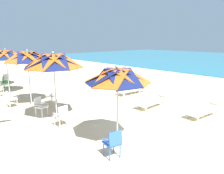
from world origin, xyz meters
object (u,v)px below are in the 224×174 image
(beach_umbrella_0, at_px, (118,77))
(plastic_chair_1, at_px, (61,115))
(beach_umbrella_1, at_px, (53,62))
(beach_umbrella_2, at_px, (27,57))
(plastic_chair_8, at_px, (5,82))
(plastic_chair_7, at_px, (6,79))
(sun_lounger_2, at_px, (152,101))
(plastic_chair_0, at_px, (113,142))
(plastic_chair_2, at_px, (40,105))
(sun_lounger_3, at_px, (132,89))
(beach_umbrella_3, at_px, (6,55))
(plastic_chair_3, at_px, (10,98))
(plastic_chair_4, at_px, (51,95))
(sun_lounger_1, at_px, (204,110))

(beach_umbrella_0, relative_size, plastic_chair_1, 3.01)
(beach_umbrella_0, bearing_deg, beach_umbrella_1, -173.13)
(beach_umbrella_2, relative_size, plastic_chair_8, 3.32)
(beach_umbrella_0, distance_m, plastic_chair_8, 11.19)
(plastic_chair_7, distance_m, sun_lounger_2, 11.28)
(plastic_chair_0, xyz_separation_m, plastic_chair_2, (-4.73, -0.06, 0.00))
(beach_umbrella_0, height_order, sun_lounger_2, beach_umbrella_0)
(sun_lounger_3, bearing_deg, beach_umbrella_3, -132.86)
(beach_umbrella_0, bearing_deg, beach_umbrella_3, -177.35)
(beach_umbrella_0, xyz_separation_m, plastic_chair_1, (-2.53, -0.59, -1.75))
(plastic_chair_8, bearing_deg, plastic_chair_7, 162.81)
(plastic_chair_1, bearing_deg, plastic_chair_3, -169.60)
(beach_umbrella_3, xyz_separation_m, sun_lounger_2, (7.69, 4.54, -2.14))
(plastic_chair_7, bearing_deg, plastic_chair_1, -4.78)
(beach_umbrella_2, bearing_deg, plastic_chair_0, -2.43)
(plastic_chair_2, distance_m, sun_lounger_3, 5.93)
(beach_umbrella_0, height_order, beach_umbrella_2, beach_umbrella_2)
(plastic_chair_8, bearing_deg, sun_lounger_3, 37.64)
(beach_umbrella_1, height_order, plastic_chair_4, beach_umbrella_1)
(plastic_chair_2, distance_m, sun_lounger_1, 7.37)
(beach_umbrella_1, bearing_deg, plastic_chair_8, 178.13)
(plastic_chair_0, height_order, plastic_chair_1, same)
(plastic_chair_0, distance_m, plastic_chair_2, 4.73)
(plastic_chair_3, relative_size, sun_lounger_3, 0.39)
(plastic_chair_0, bearing_deg, plastic_chair_1, 179.16)
(beach_umbrella_3, bearing_deg, plastic_chair_4, 13.98)
(plastic_chair_3, bearing_deg, plastic_chair_0, 5.50)
(beach_umbrella_2, distance_m, beach_umbrella_3, 3.24)
(beach_umbrella_0, height_order, sun_lounger_1, beach_umbrella_0)
(beach_umbrella_1, height_order, plastic_chair_3, beach_umbrella_1)
(plastic_chair_4, bearing_deg, beach_umbrella_3, -166.02)
(beach_umbrella_0, distance_m, plastic_chair_3, 6.72)
(plastic_chair_2, height_order, sun_lounger_2, plastic_chair_2)
(plastic_chair_8, bearing_deg, sun_lounger_2, 24.35)
(plastic_chair_0, bearing_deg, beach_umbrella_2, 177.57)
(beach_umbrella_1, height_order, plastic_chair_1, beach_umbrella_1)
(plastic_chair_4, bearing_deg, beach_umbrella_1, -21.29)
(plastic_chair_8, bearing_deg, plastic_chair_4, 6.72)
(sun_lounger_1, distance_m, sun_lounger_3, 4.86)
(plastic_chair_0, relative_size, plastic_chair_4, 1.00)
(beach_umbrella_1, bearing_deg, sun_lounger_1, 51.59)
(plastic_chair_7, bearing_deg, beach_umbrella_1, -3.97)
(sun_lounger_1, bearing_deg, plastic_chair_8, -157.66)
(plastic_chair_0, xyz_separation_m, plastic_chair_4, (-6.08, 1.13, 0.00))
(plastic_chair_0, height_order, beach_umbrella_3, beach_umbrella_3)
(plastic_chair_0, distance_m, sun_lounger_3, 7.44)
(plastic_chair_1, xyz_separation_m, plastic_chair_7, (-9.72, 0.81, 0.00))
(plastic_chair_2, xyz_separation_m, sun_lounger_1, (5.00, 5.40, -0.22))
(plastic_chair_0, relative_size, plastic_chair_2, 1.00)
(plastic_chair_3, xyz_separation_m, beach_umbrella_3, (-2.99, 0.86, 1.92))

